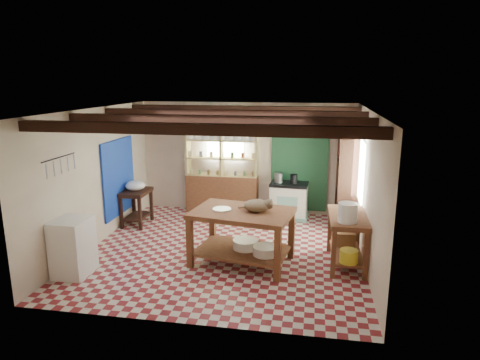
% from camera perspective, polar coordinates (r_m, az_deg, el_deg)
% --- Properties ---
extents(floor, '(5.00, 5.00, 0.02)m').
position_cam_1_polar(floor, '(8.11, -2.03, -9.40)').
color(floor, maroon).
rests_on(floor, ground).
extents(ceiling, '(5.00, 5.00, 0.02)m').
position_cam_1_polar(ceiling, '(7.49, -2.20, 9.33)').
color(ceiling, '#49484D').
rests_on(ceiling, wall_back).
extents(wall_back, '(5.00, 0.04, 2.60)m').
position_cam_1_polar(wall_back, '(10.10, 0.84, 2.95)').
color(wall_back, beige).
rests_on(wall_back, floor).
extents(wall_front, '(5.00, 0.04, 2.60)m').
position_cam_1_polar(wall_front, '(5.38, -7.71, -6.60)').
color(wall_front, beige).
rests_on(wall_front, floor).
extents(wall_left, '(0.04, 5.00, 2.60)m').
position_cam_1_polar(wall_left, '(8.56, -18.70, 0.34)').
color(wall_left, beige).
rests_on(wall_left, floor).
extents(wall_right, '(0.04, 5.00, 2.60)m').
position_cam_1_polar(wall_right, '(7.59, 16.68, -1.13)').
color(wall_right, beige).
rests_on(wall_right, floor).
extents(ceiling_beams, '(5.00, 3.80, 0.15)m').
position_cam_1_polar(ceiling_beams, '(7.50, -2.19, 8.42)').
color(ceiling_beams, black).
rests_on(ceiling_beams, ceiling).
extents(blue_wall_patch, '(0.04, 1.40, 1.60)m').
position_cam_1_polar(blue_wall_patch, '(9.37, -15.86, 0.36)').
color(blue_wall_patch, '#173AB0').
rests_on(blue_wall_patch, wall_left).
extents(green_wall_patch, '(1.30, 0.04, 2.30)m').
position_cam_1_polar(green_wall_patch, '(9.96, 7.94, 2.38)').
color(green_wall_patch, '#1E4B2C').
rests_on(green_wall_patch, wall_back).
extents(window_back, '(0.90, 0.02, 0.80)m').
position_cam_1_polar(window_back, '(10.11, -1.98, 5.24)').
color(window_back, '#B5CAB3').
rests_on(window_back, wall_back).
extents(window_right, '(0.02, 1.30, 1.20)m').
position_cam_1_polar(window_right, '(8.53, 15.86, 1.18)').
color(window_right, '#B5CAB3').
rests_on(window_right, wall_right).
extents(utensil_rail, '(0.06, 0.90, 0.28)m').
position_cam_1_polar(utensil_rail, '(7.43, -22.94, 1.86)').
color(utensil_rail, black).
rests_on(utensil_rail, wall_left).
extents(pot_rack, '(0.86, 0.12, 0.36)m').
position_cam_1_polar(pot_rack, '(9.41, 8.02, 7.47)').
color(pot_rack, black).
rests_on(pot_rack, ceiling).
extents(shelving_unit, '(1.70, 0.34, 2.20)m').
position_cam_1_polar(shelving_unit, '(10.06, -2.43, 1.73)').
color(shelving_unit, tan).
rests_on(shelving_unit, floor).
extents(tall_rack, '(0.40, 0.86, 2.00)m').
position_cam_1_polar(tall_rack, '(9.38, 14.02, -0.14)').
color(tall_rack, black).
rests_on(tall_rack, floor).
extents(work_table, '(1.82, 1.37, 0.94)m').
position_cam_1_polar(work_table, '(7.42, 0.27, -7.59)').
color(work_table, brown).
rests_on(work_table, floor).
extents(stove, '(0.88, 0.62, 0.82)m').
position_cam_1_polar(stove, '(9.85, 6.53, -2.72)').
color(stove, silver).
rests_on(stove, floor).
extents(prep_table, '(0.53, 0.77, 0.77)m').
position_cam_1_polar(prep_table, '(9.62, -13.62, -3.57)').
color(prep_table, black).
rests_on(prep_table, floor).
extents(white_cabinet, '(0.53, 0.63, 0.94)m').
position_cam_1_polar(white_cabinet, '(7.51, -21.39, -8.31)').
color(white_cabinet, white).
rests_on(white_cabinet, floor).
extents(right_counter, '(0.65, 1.25, 0.89)m').
position_cam_1_polar(right_counter, '(7.58, 14.03, -7.78)').
color(right_counter, brown).
rests_on(right_counter, floor).
extents(cat, '(0.46, 0.35, 0.21)m').
position_cam_1_polar(cat, '(7.21, 2.29, -3.44)').
color(cat, '#8F7453').
rests_on(cat, work_table).
extents(steel_tray, '(0.36, 0.36, 0.02)m').
position_cam_1_polar(steel_tray, '(7.34, -2.44, -3.90)').
color(steel_tray, '#A9AAB1').
rests_on(steel_tray, work_table).
extents(basin_large, '(0.52, 0.52, 0.16)m').
position_cam_1_polar(basin_large, '(7.51, 0.77, -8.53)').
color(basin_large, white).
rests_on(basin_large, work_table).
extents(basin_small, '(0.49, 0.49, 0.15)m').
position_cam_1_polar(basin_small, '(7.26, 3.40, -9.35)').
color(basin_small, white).
rests_on(basin_small, work_table).
extents(kettle_left, '(0.20, 0.20, 0.22)m').
position_cam_1_polar(kettle_left, '(9.76, 5.15, 0.31)').
color(kettle_left, '#A9AAB1').
rests_on(kettle_left, stove).
extents(kettle_right, '(0.18, 0.18, 0.21)m').
position_cam_1_polar(kettle_right, '(9.71, 7.19, 0.16)').
color(kettle_right, black).
rests_on(kettle_right, stove).
extents(enamel_bowl, '(0.43, 0.43, 0.21)m').
position_cam_1_polar(enamel_bowl, '(9.49, -13.78, -0.72)').
color(enamel_bowl, white).
rests_on(enamel_bowl, prep_table).
extents(white_bucket, '(0.32, 0.32, 0.31)m').
position_cam_1_polar(white_bucket, '(7.05, 14.15, -4.24)').
color(white_bucket, white).
rests_on(white_bucket, right_counter).
extents(wicker_basket, '(0.36, 0.29, 0.25)m').
position_cam_1_polar(wicker_basket, '(7.89, 13.80, -7.58)').
color(wicker_basket, '#9B683E').
rests_on(wicker_basket, right_counter).
extents(yellow_tub, '(0.30, 0.30, 0.21)m').
position_cam_1_polar(yellow_tub, '(7.20, 14.31, -9.81)').
color(yellow_tub, gold).
rests_on(yellow_tub, right_counter).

